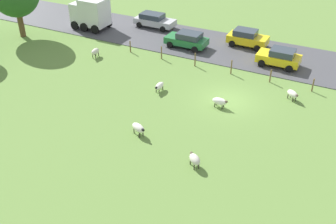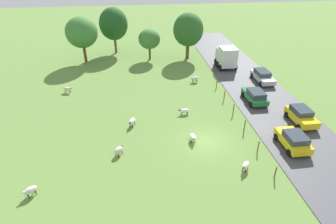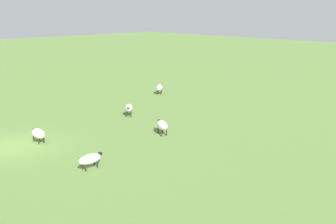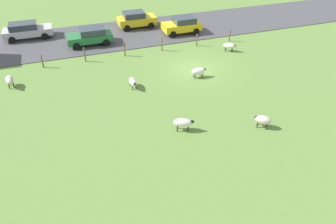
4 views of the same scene
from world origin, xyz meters
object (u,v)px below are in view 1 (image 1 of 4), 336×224
(sheep_6, at_px, (293,94))
(car_2, at_px, (280,57))
(truck_0, at_px, (91,13))
(car_0, at_px, (154,20))
(car_1, at_px, (187,39))
(car_3, at_px, (247,38))
(sheep_3, at_px, (138,128))
(sheep_7, at_px, (195,159))
(sheep_5, at_px, (159,86))
(sheep_1, at_px, (95,52))
(sheep_4, at_px, (220,101))

(sheep_6, relative_size, car_2, 0.30)
(truck_0, distance_m, car_0, 7.00)
(car_0, relative_size, car_1, 1.10)
(truck_0, distance_m, car_3, 17.16)
(sheep_3, bearing_deg, truck_0, 44.88)
(sheep_3, height_order, sheep_7, sheep_3)
(truck_0, height_order, car_0, truck_0)
(sheep_7, distance_m, car_1, 18.39)
(car_0, distance_m, car_3, 10.91)
(sheep_3, xyz_separation_m, sheep_5, (6.00, 1.64, -0.09))
(sheep_1, relative_size, sheep_4, 1.01)
(sheep_3, relative_size, car_1, 0.31)
(sheep_4, bearing_deg, sheep_6, -51.94)
(sheep_1, bearing_deg, truck_0, 38.77)
(sheep_1, distance_m, sheep_7, 18.17)
(sheep_6, distance_m, car_2, 6.12)
(sheep_1, xyz_separation_m, car_0, (9.64, -1.06, 0.30))
(sheep_4, relative_size, sheep_5, 0.96)
(sheep_3, relative_size, sheep_5, 1.03)
(sheep_6, bearing_deg, car_2, 23.46)
(car_2, relative_size, car_3, 0.96)
(sheep_1, bearing_deg, sheep_5, -109.73)
(sheep_1, bearing_deg, car_3, -52.53)
(sheep_5, xyz_separation_m, car_3, (12.24, -3.39, 0.45))
(sheep_6, relative_size, sheep_7, 1.03)
(sheep_4, xyz_separation_m, car_0, (12.84, 12.73, 0.37))
(car_0, distance_m, car_1, 6.72)
(truck_0, height_order, car_1, truck_0)
(sheep_3, bearing_deg, sheep_1, 48.38)
(car_3, bearing_deg, car_2, -128.04)
(sheep_7, bearing_deg, sheep_5, 41.03)
(sheep_5, distance_m, car_1, 9.37)
(truck_0, relative_size, car_0, 0.85)
(sheep_6, bearing_deg, sheep_1, 91.32)
(truck_0, bearing_deg, sheep_1, -141.23)
(car_0, bearing_deg, sheep_7, -145.29)
(sheep_6, height_order, sheep_7, sheep_7)
(car_0, bearing_deg, sheep_6, -117.99)
(sheep_1, relative_size, sheep_7, 1.11)
(sheep_4, bearing_deg, car_2, -13.34)
(truck_0, bearing_deg, car_0, -59.28)
(car_3, bearing_deg, sheep_6, -143.61)
(truck_0, bearing_deg, car_3, -79.69)
(sheep_4, bearing_deg, car_1, 37.03)
(sheep_1, xyz_separation_m, truck_0, (6.10, 4.90, 1.26))
(sheep_5, bearing_deg, sheep_1, 70.27)
(sheep_3, bearing_deg, sheep_7, -105.39)
(sheep_7, xyz_separation_m, car_3, (19.54, 2.96, 0.37))
(sheep_5, height_order, car_2, car_2)
(car_2, bearing_deg, sheep_1, 110.68)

